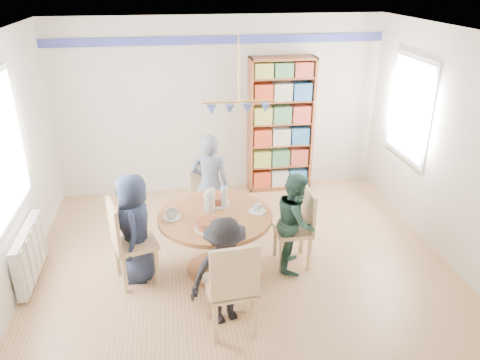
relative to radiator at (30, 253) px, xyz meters
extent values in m
plane|color=tan|center=(2.42, -0.30, -0.35)|extent=(5.00, 5.00, 0.00)
plane|color=white|center=(2.42, -0.30, 2.35)|extent=(5.00, 5.00, 0.00)
plane|color=beige|center=(2.42, 2.20, 1.00)|extent=(5.00, 0.00, 5.00)
plane|color=beige|center=(2.42, -2.80, 1.00)|extent=(5.00, 0.00, 5.00)
plane|color=beige|center=(4.92, -0.30, 1.00)|extent=(0.00, 5.00, 5.00)
cube|color=navy|center=(2.42, 2.18, 2.00)|extent=(5.00, 0.02, 0.12)
cube|color=white|center=(-0.07, 0.00, 1.25)|extent=(0.03, 1.32, 1.52)
cube|color=white|center=(-0.05, 0.00, 1.25)|extent=(0.01, 1.20, 1.40)
cube|color=white|center=(4.90, 1.00, 1.20)|extent=(0.03, 1.12, 1.42)
cube|color=white|center=(4.88, 1.00, 1.20)|extent=(0.01, 1.00, 1.30)
cylinder|color=gold|center=(2.42, 0.20, 1.98)|extent=(0.01, 0.01, 0.75)
cylinder|color=gold|center=(2.42, 0.20, 1.60)|extent=(0.80, 0.02, 0.02)
cone|color=#3A55A2|center=(2.12, 0.20, 1.52)|extent=(0.11, 0.11, 0.10)
cone|color=#3A55A2|center=(2.32, 0.20, 1.52)|extent=(0.11, 0.11, 0.10)
cone|color=#3A55A2|center=(2.52, 0.20, 1.52)|extent=(0.11, 0.11, 0.10)
cone|color=#3A55A2|center=(2.72, 0.20, 1.52)|extent=(0.11, 0.11, 0.10)
cube|color=silver|center=(0.00, 0.00, 0.00)|extent=(0.10, 1.00, 0.60)
cube|color=silver|center=(0.06, -0.40, 0.00)|extent=(0.02, 0.06, 0.56)
cube|color=silver|center=(0.06, -0.20, 0.00)|extent=(0.02, 0.06, 0.56)
cube|color=silver|center=(0.06, 0.00, 0.00)|extent=(0.02, 0.06, 0.56)
cube|color=silver|center=(0.06, 0.20, 0.00)|extent=(0.02, 0.06, 0.56)
cube|color=silver|center=(0.06, 0.40, 0.00)|extent=(0.02, 0.06, 0.56)
cylinder|color=#936030|center=(2.10, -0.14, 0.37)|extent=(1.30, 1.30, 0.05)
cylinder|color=#936030|center=(2.10, -0.14, 0.00)|extent=(0.16, 0.16, 0.70)
cylinder|color=#936030|center=(2.10, -0.14, -0.33)|extent=(0.70, 0.70, 0.04)
cube|color=#D8B685|center=(1.18, -0.17, 0.13)|extent=(0.56, 0.56, 0.05)
cube|color=#D8B685|center=(0.99, -0.23, 0.40)|extent=(0.17, 0.44, 0.53)
cube|color=#D8B685|center=(1.41, -0.29, -0.12)|extent=(0.05, 0.05, 0.46)
cube|color=#D8B685|center=(1.31, 0.05, -0.12)|extent=(0.05, 0.05, 0.46)
cube|color=#D8B685|center=(1.06, -0.40, -0.12)|extent=(0.05, 0.05, 0.46)
cube|color=#D8B685|center=(0.96, -0.05, -0.12)|extent=(0.05, 0.05, 0.46)
cube|color=#D8B685|center=(3.02, -0.10, 0.10)|extent=(0.42, 0.42, 0.05)
cube|color=#D8B685|center=(3.21, -0.10, 0.34)|extent=(0.04, 0.42, 0.50)
cube|color=#D8B685|center=(2.85, 0.07, -0.14)|extent=(0.04, 0.04, 0.43)
cube|color=#D8B685|center=(2.85, -0.27, -0.14)|extent=(0.04, 0.04, 0.43)
cube|color=#D8B685|center=(3.19, 0.07, -0.14)|extent=(0.04, 0.04, 0.43)
cube|color=#D8B685|center=(3.19, -0.27, -0.14)|extent=(0.04, 0.04, 0.43)
cube|color=#D8B685|center=(2.09, 0.81, 0.07)|extent=(0.46, 0.46, 0.05)
cube|color=#D8B685|center=(2.06, 0.98, 0.30)|extent=(0.39, 0.11, 0.47)
cube|color=#D8B685|center=(1.97, 0.62, -0.15)|extent=(0.04, 0.04, 0.40)
cube|color=#D8B685|center=(2.28, 0.68, -0.15)|extent=(0.04, 0.04, 0.40)
cube|color=#D8B685|center=(1.91, 0.93, -0.15)|extent=(0.04, 0.04, 0.40)
cube|color=#D8B685|center=(2.22, 0.99, -0.15)|extent=(0.04, 0.04, 0.40)
cube|color=#D8B685|center=(2.14, -1.13, 0.15)|extent=(0.50, 0.50, 0.06)
cube|color=#D8B685|center=(2.15, -1.34, 0.42)|extent=(0.47, 0.08, 0.55)
cube|color=#D8B685|center=(2.31, -0.93, -0.11)|extent=(0.05, 0.05, 0.48)
cube|color=#D8B685|center=(1.93, -0.96, -0.11)|extent=(0.05, 0.05, 0.48)
cube|color=#D8B685|center=(2.34, -1.30, -0.11)|extent=(0.05, 0.05, 0.48)
cube|color=#D8B685|center=(1.96, -1.33, -0.11)|extent=(0.05, 0.05, 0.48)
imported|color=#1A2139|center=(1.20, -0.12, 0.29)|extent=(0.42, 0.64, 1.28)
imported|color=#1B372D|center=(3.03, -0.17, 0.25)|extent=(0.59, 0.68, 1.20)
imported|color=gray|center=(2.12, 0.80, 0.34)|extent=(0.56, 0.43, 1.39)
imported|color=black|center=(2.10, -1.00, 0.23)|extent=(0.84, 0.62, 1.16)
cube|color=brown|center=(2.87, 2.04, 0.70)|extent=(0.04, 0.30, 2.11)
cube|color=brown|center=(3.84, 2.04, 0.70)|extent=(0.04, 0.30, 2.11)
cube|color=brown|center=(3.35, 2.04, 1.74)|extent=(1.00, 0.30, 0.04)
cube|color=brown|center=(3.35, 2.04, -0.32)|extent=(1.00, 0.30, 0.06)
cube|color=brown|center=(3.35, 2.18, 0.70)|extent=(1.00, 0.02, 2.11)
cube|color=brown|center=(3.35, 2.04, 0.05)|extent=(0.94, 0.28, 0.03)
cube|color=brown|center=(3.35, 2.04, 0.40)|extent=(0.94, 0.28, 0.03)
cube|color=brown|center=(3.35, 2.04, 0.76)|extent=(0.94, 0.28, 0.03)
cube|color=brown|center=(3.35, 2.04, 1.11)|extent=(0.94, 0.28, 0.03)
cube|color=brown|center=(3.35, 2.04, 1.46)|extent=(0.94, 0.28, 0.03)
cube|color=#A23018|center=(3.05, 2.02, -0.16)|extent=(0.28, 0.22, 0.26)
cube|color=beige|center=(3.35, 2.02, -0.16)|extent=(0.28, 0.22, 0.26)
cube|color=#245586|center=(3.65, 2.02, -0.16)|extent=(0.28, 0.22, 0.26)
cube|color=#A3A943|center=(3.05, 2.02, 0.19)|extent=(0.28, 0.22, 0.26)
cube|color=#396740|center=(3.35, 2.02, 0.19)|extent=(0.28, 0.22, 0.26)
cube|color=maroon|center=(3.65, 2.02, 0.19)|extent=(0.28, 0.22, 0.26)
cube|color=#A23018|center=(3.05, 2.02, 0.55)|extent=(0.28, 0.22, 0.26)
cube|color=beige|center=(3.35, 2.02, 0.55)|extent=(0.28, 0.22, 0.26)
cube|color=#245586|center=(3.65, 2.02, 0.55)|extent=(0.28, 0.22, 0.26)
cube|color=#A3A943|center=(3.05, 2.02, 0.90)|extent=(0.28, 0.22, 0.26)
cube|color=#396740|center=(3.35, 2.02, 0.90)|extent=(0.28, 0.22, 0.26)
cube|color=maroon|center=(3.65, 2.02, 0.90)|extent=(0.28, 0.22, 0.26)
cube|color=#A23018|center=(3.05, 2.02, 1.25)|extent=(0.28, 0.22, 0.26)
cube|color=beige|center=(3.35, 2.02, 1.25)|extent=(0.28, 0.22, 0.26)
cube|color=#245586|center=(3.65, 2.02, 1.25)|extent=(0.28, 0.22, 0.26)
cube|color=#A3A943|center=(3.05, 2.02, 1.58)|extent=(0.28, 0.22, 0.22)
cube|color=#396740|center=(3.35, 2.02, 1.58)|extent=(0.28, 0.22, 0.22)
cube|color=maroon|center=(3.65, 2.02, 1.58)|extent=(0.28, 0.22, 0.22)
cylinder|color=white|center=(2.05, -0.06, 0.52)|extent=(0.12, 0.12, 0.24)
sphere|color=white|center=(2.05, -0.06, 0.64)|extent=(0.09, 0.09, 0.09)
cylinder|color=silver|center=(2.22, -0.02, 0.54)|extent=(0.07, 0.07, 0.28)
cylinder|color=#3A55A2|center=(2.22, -0.02, 0.69)|extent=(0.03, 0.03, 0.03)
cylinder|color=white|center=(2.15, 0.14, 0.41)|extent=(0.30, 0.30, 0.01)
cylinder|color=brown|center=(2.15, 0.14, 0.46)|extent=(0.24, 0.24, 0.09)
cylinder|color=white|center=(1.99, -0.44, 0.41)|extent=(0.30, 0.30, 0.01)
cylinder|color=brown|center=(1.99, -0.44, 0.46)|extent=(0.24, 0.24, 0.09)
cylinder|color=white|center=(1.61, -0.14, 0.41)|extent=(0.20, 0.20, 0.01)
imported|color=white|center=(1.61, -0.14, 0.45)|extent=(0.12, 0.12, 0.10)
cylinder|color=white|center=(2.58, -0.14, 0.41)|extent=(0.20, 0.20, 0.01)
imported|color=white|center=(2.58, -0.14, 0.45)|extent=(0.10, 0.10, 0.09)
cylinder|color=white|center=(2.10, 0.34, 0.41)|extent=(0.20, 0.20, 0.01)
imported|color=white|center=(2.10, 0.34, 0.45)|extent=(0.12, 0.12, 0.10)
cylinder|color=white|center=(2.10, -0.62, 0.41)|extent=(0.20, 0.20, 0.01)
imported|color=white|center=(2.10, -0.62, 0.45)|extent=(0.10, 0.10, 0.09)
camera|label=1|loc=(1.67, -4.78, 2.91)|focal=35.00mm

